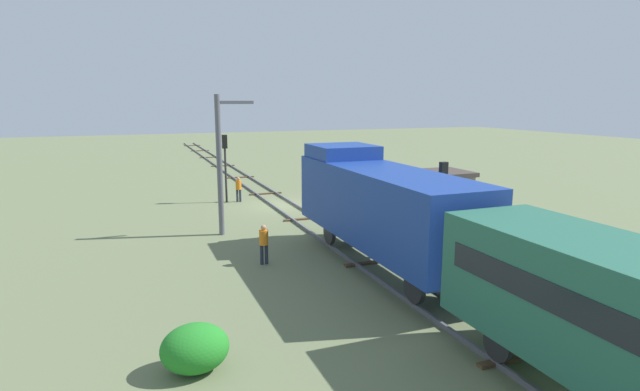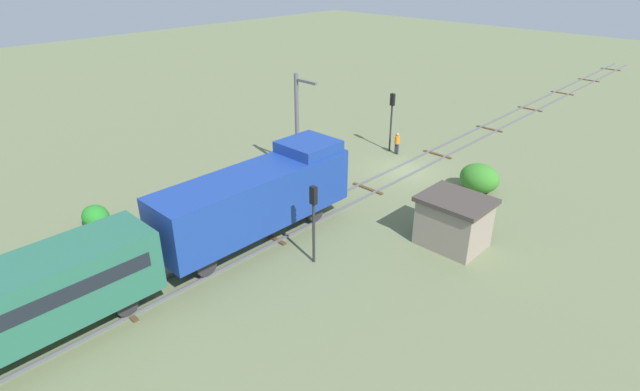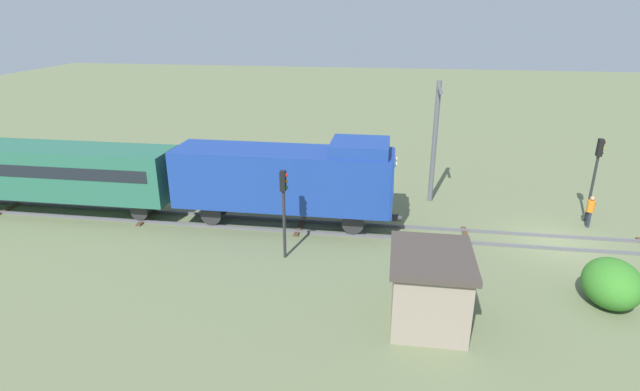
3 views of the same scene
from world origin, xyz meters
name	(u,v)px [view 2 (image 2 of 3)]	position (x,y,z in m)	size (l,w,h in m)	color
ground_plane	(405,171)	(0.00, 0.00, 0.00)	(152.64, 152.64, 0.00)	#66704C
railway_track	(405,170)	(0.00, 0.00, 0.07)	(2.40, 101.76, 0.16)	#595960
locomotive	(259,195)	(0.00, 13.34, 2.77)	(2.90, 11.60, 4.60)	navy
traffic_signal_near	(392,112)	(3.20, -2.41, 3.14)	(0.32, 0.34, 4.54)	#262628
traffic_signal_mid	(314,211)	(-3.40, 12.75, 2.90)	(0.32, 0.34, 4.17)	#262628
worker_near_track	(397,142)	(2.40, -2.23, 1.00)	(0.38, 0.38, 1.70)	#262B38
worker_by_signal	(244,189)	(4.20, 11.13, 1.00)	(0.38, 0.38, 1.70)	#262B38
catenary_mast	(298,123)	(4.93, 5.78, 3.78)	(1.94, 0.28, 7.07)	#595960
relay_hut	(454,221)	(-7.50, 6.51, 1.39)	(3.50, 2.90, 2.74)	gray
bush_near	(95,216)	(8.02, 18.71, 0.63)	(1.73, 1.42, 1.26)	#238026
bush_mid	(479,178)	(-5.36, -0.46, 0.93)	(2.56, 2.09, 1.86)	#347A26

